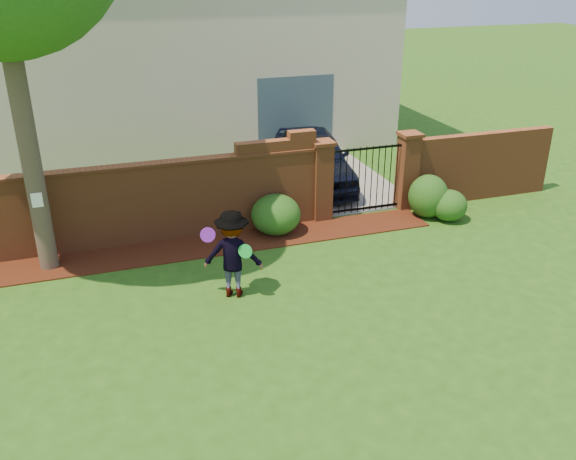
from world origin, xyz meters
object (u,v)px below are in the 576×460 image
object	(u,v)px
frisbee_purple	(208,235)
frisbee_green	(245,251)
car	(316,161)
man	(232,255)

from	to	relation	value
frisbee_purple	frisbee_green	distance (m)	0.71
car	frisbee_purple	xyz separation A→B (m)	(-3.88, -5.04, 0.60)
man	frisbee_purple	size ratio (longest dim) A/B	6.28
car	frisbee_green	world-z (taller)	car
car	frisbee_green	distance (m)	6.13
man	frisbee_purple	bearing A→B (deg)	36.64
frisbee_purple	frisbee_green	bearing A→B (deg)	-12.89
car	man	world-z (taller)	man
car	frisbee_purple	world-z (taller)	frisbee_purple
frisbee_purple	car	bearing A→B (deg)	52.40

